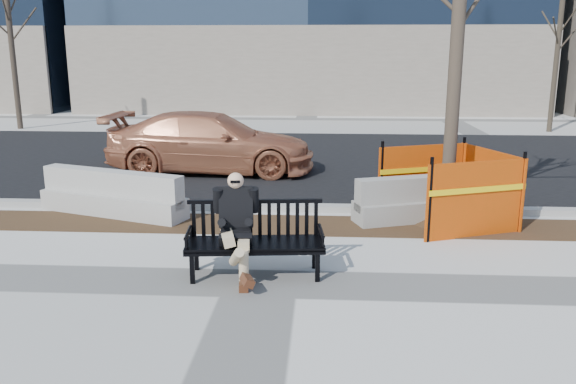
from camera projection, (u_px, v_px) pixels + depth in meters
The scene contains 12 objects.
ground at pixel (261, 283), 7.63m from camera, with size 120.00×120.00×0.00m, color beige.
mulch_strip at pixel (277, 225), 10.16m from camera, with size 40.00×1.20×0.02m, color #47301C.
asphalt_street at pixel (295, 160), 16.17m from camera, with size 60.00×10.40×0.01m, color black.
curb at pixel (281, 207), 11.06m from camera, with size 60.00×0.25×0.12m, color #9E9B93.
bench at pixel (256, 275), 7.90m from camera, with size 1.86×0.67×0.99m, color black, non-canonical shape.
seated_man at pixel (237, 274), 7.94m from camera, with size 0.59×0.98×1.37m, color black, non-canonical shape.
tree_fence at pixel (445, 223), 10.31m from camera, with size 2.71×2.71×6.77m, color #D84007, non-canonical shape.
sedan at pixel (212, 171), 14.63m from camera, with size 2.05×5.05×1.47m, color #B06745.
jersey_barrier_left at pixel (114, 215), 10.81m from camera, with size 2.90×0.58×0.83m, color #A8A69E, non-canonical shape.
jersey_barrier_right at pixel (430, 219), 10.52m from camera, with size 2.81×0.56×0.80m, color gray, non-canonical shape.
far_tree_left at pixel (21, 129), 22.56m from camera, with size 2.29×2.29×6.19m, color #3F3429, non-canonical shape.
far_tree_right at pixel (549, 132), 21.73m from camera, with size 2.05×2.05×5.54m, color #3F3528, non-canonical shape.
Camera 1 is at (0.78, -7.11, 2.95)m, focal length 36.74 mm.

